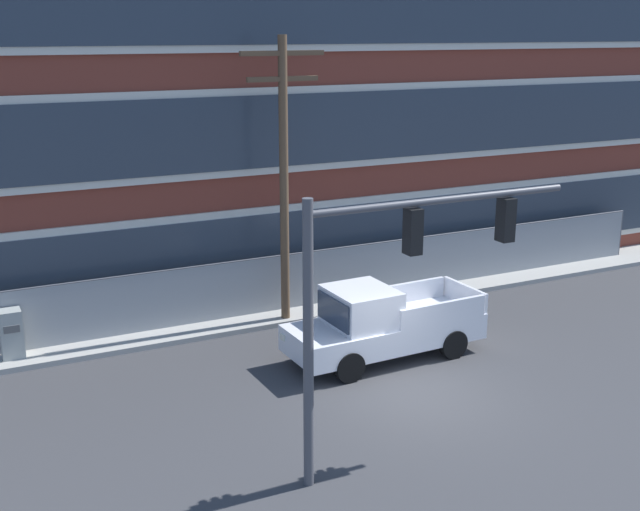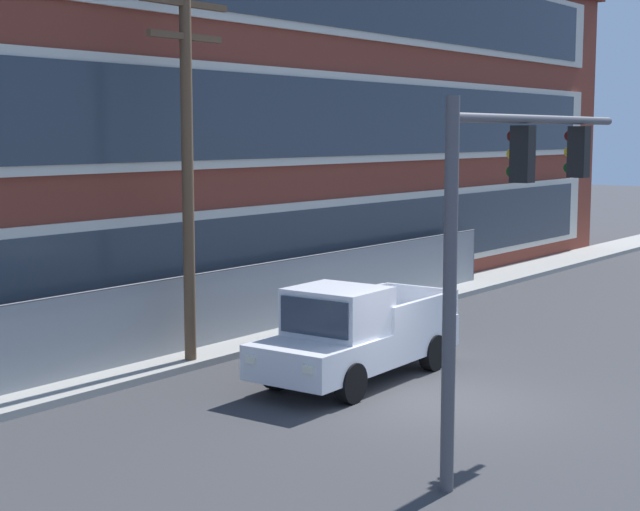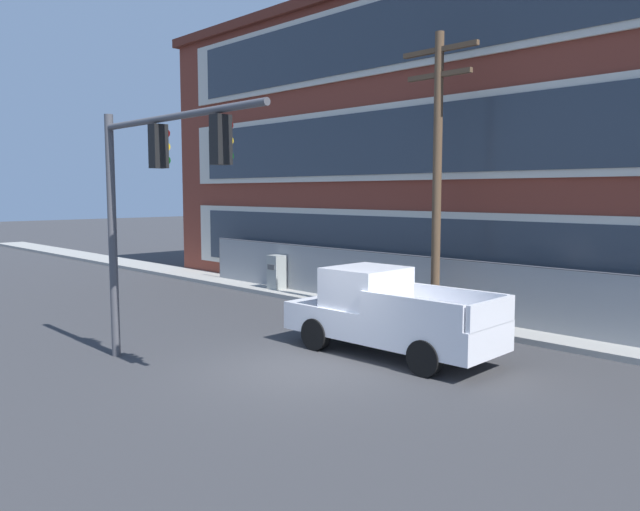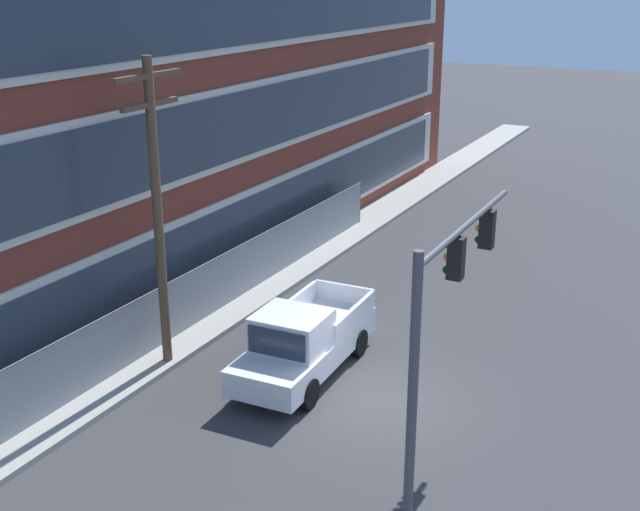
# 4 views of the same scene
# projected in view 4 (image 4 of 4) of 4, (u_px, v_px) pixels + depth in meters

# --- Properties ---
(ground_plane) EXTENTS (160.00, 160.00, 0.00)m
(ground_plane) POSITION_uv_depth(u_px,v_px,m) (382.00, 403.00, 20.43)
(ground_plane) COLOR #38383A
(sidewalk_building_side) EXTENTS (80.00, 1.91, 0.16)m
(sidewalk_building_side) POSITION_uv_depth(u_px,v_px,m) (168.00, 346.00, 23.34)
(sidewalk_building_side) COLOR #9E9B93
(sidewalk_building_side) RESTS_ON ground
(brick_mill_building) EXTENTS (43.52, 8.87, 11.27)m
(brick_mill_building) POSITION_uv_depth(u_px,v_px,m) (118.00, 119.00, 27.39)
(brick_mill_building) COLOR brown
(brick_mill_building) RESTS_ON ground
(chain_link_fence) EXTENTS (26.51, 0.06, 1.92)m
(chain_link_fence) POSITION_uv_depth(u_px,v_px,m) (171.00, 312.00, 23.45)
(chain_link_fence) COLOR gray
(chain_link_fence) RESTS_ON ground
(traffic_signal_mast) EXTENTS (5.89, 0.43, 5.71)m
(traffic_signal_mast) POSITION_uv_depth(u_px,v_px,m) (446.00, 301.00, 16.19)
(traffic_signal_mast) COLOR #4C4C51
(traffic_signal_mast) RESTS_ON ground
(pickup_truck_white) EXTENTS (5.52, 2.20, 2.07)m
(pickup_truck_white) POSITION_uv_depth(u_px,v_px,m) (303.00, 343.00, 21.52)
(pickup_truck_white) COLOR silver
(pickup_truck_white) RESTS_ON ground
(utility_pole_near_corner) EXTENTS (2.51, 0.26, 8.45)m
(utility_pole_near_corner) POSITION_uv_depth(u_px,v_px,m) (157.00, 203.00, 20.88)
(utility_pole_near_corner) COLOR brown
(utility_pole_near_corner) RESTS_ON ground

